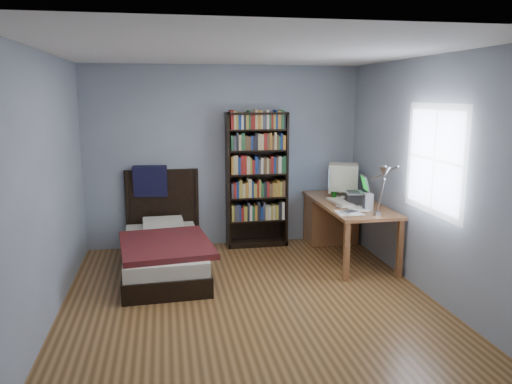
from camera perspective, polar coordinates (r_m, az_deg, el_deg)
room at (r=4.92m, az=-0.42°, el=1.13°), size 4.20×4.24×2.50m
desk at (r=7.07m, az=9.03°, el=-2.81°), size 0.75×1.75×0.73m
crt_monitor at (r=6.91m, az=9.83°, el=1.62°), size 0.51×0.47×0.45m
laptop at (r=6.50m, az=11.33°, el=-0.40°), size 0.33×0.33×0.36m
desk_lamp at (r=5.43m, az=14.40°, el=1.69°), size 0.25×0.55×0.65m
keyboard at (r=6.46m, az=9.65°, el=-1.19°), size 0.24×0.52×0.05m
speaker at (r=6.19m, az=12.67°, el=-1.06°), size 0.10×0.10×0.20m
soda_can at (r=6.68m, az=8.91°, el=-0.40°), size 0.07×0.07×0.12m
mouse at (r=6.77m, az=9.81°, el=-0.63°), size 0.06×0.11×0.04m
phone_silver at (r=6.24m, az=9.52°, el=-1.68°), size 0.09×0.11×0.02m
phone_grey at (r=5.98m, az=9.85°, el=-2.26°), size 0.05×0.09×0.02m
external_drive at (r=5.96m, az=10.76°, el=-2.29°), size 0.16×0.16×0.03m
bookshelf at (r=6.92m, az=0.08°, el=1.40°), size 0.84×0.30×1.87m
bed at (r=6.19m, az=-10.53°, el=-6.42°), size 1.13×2.04×1.16m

